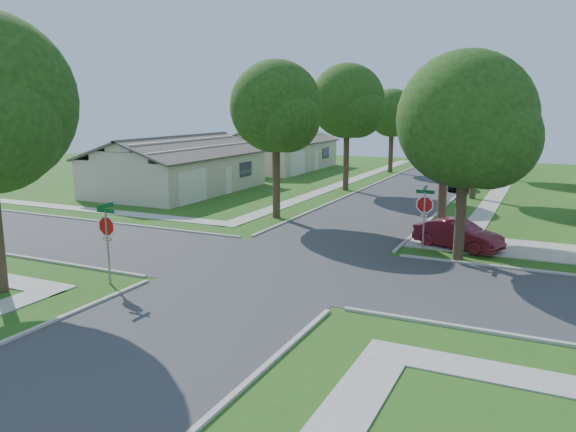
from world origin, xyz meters
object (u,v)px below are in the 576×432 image
at_px(tree_ne_corner, 467,126).
at_px(house_nw_near, 178,171).
at_px(car_curb_east, 459,182).
at_px(stop_sign_ne, 425,207).
at_px(tree_e_mid, 479,108).
at_px(car_curb_west, 441,158).
at_px(tree_w_far, 393,115).
at_px(stop_sign_sw, 107,230).
at_px(tree_e_far, 497,111).
at_px(tree_w_near, 277,111).
at_px(house_nw_far, 278,154).
at_px(car_driveway, 458,235).
at_px(tree_w_mid, 348,105).
at_px(tree_e_near, 447,121).

height_order(tree_ne_corner, house_nw_near, tree_ne_corner).
bearing_deg(car_curb_east, stop_sign_ne, -91.14).
height_order(tree_e_mid, car_curb_west, tree_e_mid).
bearing_deg(tree_w_far, car_curb_west, 73.88).
bearing_deg(stop_sign_sw, tree_e_mid, 69.80).
height_order(stop_sign_sw, tree_ne_corner, tree_ne_corner).
bearing_deg(tree_e_far, tree_w_near, -110.60).
bearing_deg(tree_w_near, tree_e_mid, 51.92).
distance_m(tree_e_far, tree_ne_corner, 29.85).
bearing_deg(tree_e_far, tree_w_far, -180.00).
height_order(house_nw_near, car_curb_east, house_nw_near).
xyz_separation_m(stop_sign_ne, house_nw_far, (-20.69, 27.30, -0.51)).
bearing_deg(tree_ne_corner, house_nw_near, 154.23).
bearing_deg(tree_ne_corner, house_nw_far, 128.81).
distance_m(stop_sign_sw, tree_w_near, 14.30).
bearing_deg(house_nw_near, tree_e_far, 42.50).
bearing_deg(tree_e_mid, car_curb_east, 112.34).
xyz_separation_m(car_driveway, car_curb_east, (-2.80, 18.76, -0.02)).
xyz_separation_m(house_nw_far, car_curb_west, (14.32, 12.32, -0.84)).
bearing_deg(tree_w_near, tree_w_mid, 89.98).
bearing_deg(stop_sign_sw, tree_w_far, 89.93).
distance_m(house_nw_near, car_curb_east, 21.57).
bearing_deg(car_curb_east, house_nw_far, 154.03).
xyz_separation_m(stop_sign_sw, tree_e_near, (9.45, 13.71, 3.61)).
bearing_deg(tree_e_far, tree_e_mid, -89.98).
xyz_separation_m(tree_w_mid, house_nw_near, (-11.35, -6.01, -4.97)).
distance_m(tree_w_mid, house_nw_far, 16.56).
bearing_deg(house_nw_far, car_curb_west, 40.71).
bearing_deg(car_driveway, tree_ne_corner, -149.22).
relative_size(car_curb_east, car_curb_west, 0.80).
relative_size(house_nw_near, car_curb_east, 3.66).
distance_m(stop_sign_sw, tree_e_near, 17.04).
bearing_deg(tree_e_far, tree_ne_corner, -86.91).
height_order(tree_e_mid, tree_ne_corner, tree_e_mid).
xyz_separation_m(house_nw_near, car_curb_west, (14.32, 29.32, -0.84)).
relative_size(tree_e_near, house_nw_near, 0.61).
height_order(stop_sign_sw, tree_w_near, tree_w_near).
distance_m(tree_w_mid, tree_ne_corner, 20.10).
bearing_deg(car_curb_west, tree_e_near, 94.43).
relative_size(tree_e_near, tree_ne_corner, 0.96).
bearing_deg(tree_ne_corner, tree_e_mid, 95.45).
bearing_deg(tree_w_near, car_curb_west, 85.18).
relative_size(stop_sign_ne, house_nw_near, 0.22).
height_order(stop_sign_sw, house_nw_near, house_nw_near).
relative_size(tree_e_mid, tree_w_near, 1.03).
height_order(tree_w_near, tree_ne_corner, tree_w_near).
relative_size(tree_w_near, car_curb_west, 1.94).
relative_size(tree_w_mid, car_curb_east, 2.57).
relative_size(stop_sign_ne, tree_w_mid, 0.31).
bearing_deg(car_curb_east, tree_w_far, 125.05).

